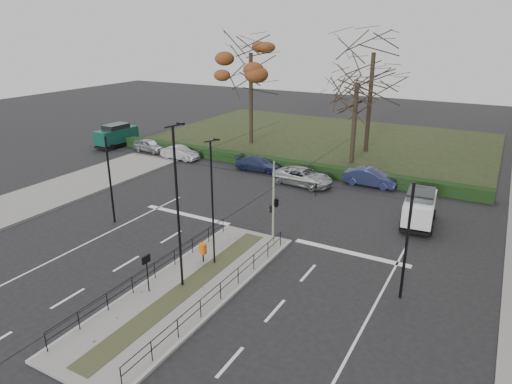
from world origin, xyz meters
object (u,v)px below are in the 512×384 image
Objects in this scene: bare_tree_center at (373,60)px; bare_tree_near at (357,89)px; litter_bin at (203,249)px; parked_car_first at (150,145)px; parked_car_third at (259,164)px; streetlamp_median_near at (178,207)px; parked_car_fifth at (371,177)px; white_van at (420,207)px; streetlamp_median_far at (213,202)px; parked_car_second at (180,153)px; green_van at (117,135)px; parked_car_fourth at (303,177)px; rust_tree at (251,53)px; traffic_light at (277,201)px; info_panel at (146,263)px.

bare_tree_near is at bearing -90.12° from bare_tree_center.
parked_car_first is (-19.31, 17.58, -0.26)m from litter_bin.
parked_car_third is 0.44× the size of bare_tree_near.
parked_car_fifth is at bearing 78.99° from streetlamp_median_near.
bare_tree_near is at bearing 125.06° from white_van.
streetlamp_median_near is 1.18× the size of streetlamp_median_far.
green_van is (-9.46, 0.90, 0.63)m from parked_car_second.
green_van is (-24.63, 17.35, -2.48)m from streetlamp_median_far.
parked_car_fifth reaches higher than parked_car_second.
parked_car_second is 21.47m from bare_tree_center.
bare_tree_near is at bearing 89.04° from streetlamp_median_far.
streetlamp_median_far is 1.39× the size of parked_car_fourth.
rust_tree reaches higher than bare_tree_near.
bare_tree_near reaches higher than traffic_light.
white_van is (28.85, -6.05, 0.58)m from parked_car_first.
bare_tree_center reaches higher than parked_car_fifth.
white_van is at bearing 56.54° from info_panel.
white_van is at bearing -97.35° from parked_car_first.
green_van reaches higher than parked_car_fifth.
streetlamp_median_near reaches higher than parked_car_second.
bare_tree_center is at bearing 89.06° from streetlamp_median_near.
info_panel is 0.43× the size of white_van.
traffic_light is at bearing 58.89° from litter_bin.
litter_bin is 29.72m from green_van.
green_van is 28.52m from bare_tree_center.
parked_car_third is at bearing -1.34° from green_van.
bare_tree_center reaches higher than streetlamp_median_near.
parked_car_fifth reaches higher than parked_car_third.
info_panel is 28.44m from parked_car_first.
traffic_light reaches higher than parked_car_fifth.
white_van reaches higher than litter_bin.
white_van is at bearing 50.39° from litter_bin.
streetlamp_median_near is 31.48m from bare_tree_center.
parked_car_fourth is at bearing 93.52° from streetlamp_median_near.
streetlamp_median_near is at bearing -122.54° from white_van.
parked_car_fifth is at bearing -85.37° from parked_car_second.
parked_car_second is 19.09m from parked_car_fifth.
parked_car_second is at bearing 168.03° from white_van.
parked_car_second is at bearing -142.73° from bare_tree_center.
litter_bin is 0.55× the size of info_panel.
white_van is at bearing 57.46° from streetlamp_median_near.
parked_car_third is (-6.38, 16.92, -3.13)m from streetlamp_median_far.
white_van is 1.04× the size of parked_car_fifth.
info_panel is 0.45× the size of parked_car_fifth.
traffic_light is 15.49m from parked_car_third.
info_panel is 0.51× the size of parked_car_first.
traffic_light is at bearing -157.81° from parked_car_fourth.
parked_car_fifth reaches higher than litter_bin.
green_van reaches higher than parked_car_third.
litter_bin is 3.97m from info_panel.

